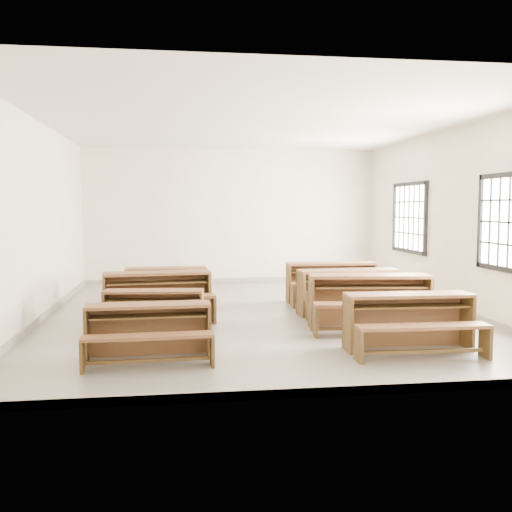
{
  "coord_description": "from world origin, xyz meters",
  "views": [
    {
      "loc": [
        -1.31,
        -9.46,
        1.84
      ],
      "look_at": [
        0.0,
        0.0,
        1.0
      ],
      "focal_mm": 40.0,
      "sensor_mm": 36.0,
      "label": 1
    }
  ],
  "objects": [
    {
      "name": "desk_set_6",
      "position": [
        1.56,
        -0.22,
        0.45
      ],
      "size": [
        1.76,
        1.0,
        0.77
      ],
      "rotation": [
        0.0,
        0.0,
        0.07
      ],
      "color": "brown",
      "rests_on": "ground"
    },
    {
      "name": "desk_set_1",
      "position": [
        -1.66,
        -1.28,
        0.37
      ],
      "size": [
        1.48,
        0.88,
        0.64
      ],
      "rotation": [
        0.0,
        0.0,
        -0.11
      ],
      "color": "brown",
      "rests_on": "ground"
    },
    {
      "name": "room",
      "position": [
        0.09,
        0.0,
        2.14
      ],
      "size": [
        8.5,
        8.5,
        3.2
      ],
      "color": "slate",
      "rests_on": "ground"
    },
    {
      "name": "desk_set_5",
      "position": [
        1.54,
        -1.34,
        0.47
      ],
      "size": [
        1.9,
        1.14,
        0.81
      ],
      "rotation": [
        0.0,
        0.0,
        -0.12
      ],
      "color": "brown",
      "rests_on": "ground"
    },
    {
      "name": "desk_set_7",
      "position": [
        1.6,
        1.03,
        0.44
      ],
      "size": [
        1.72,
        0.94,
        0.76
      ],
      "rotation": [
        0.0,
        0.0,
        -0.03
      ],
      "color": "brown",
      "rests_on": "ground"
    },
    {
      "name": "desk_set_3",
      "position": [
        -1.53,
        1.32,
        0.4
      ],
      "size": [
        1.55,
        0.86,
        0.68
      ],
      "rotation": [
        0.0,
        0.0,
        0.05
      ],
      "color": "brown",
      "rests_on": "ground"
    },
    {
      "name": "desk_set_4",
      "position": [
        1.6,
        -2.66,
        0.42
      ],
      "size": [
        1.64,
        0.89,
        0.73
      ],
      "rotation": [
        0.0,
        0.0,
        -0.03
      ],
      "color": "brown",
      "rests_on": "ground"
    },
    {
      "name": "desk_set_2",
      "position": [
        -1.64,
        -0.18,
        0.45
      ],
      "size": [
        1.81,
        1.07,
        0.77
      ],
      "rotation": [
        0.0,
        0.0,
        0.11
      ],
      "color": "brown",
      "rests_on": "ground"
    },
    {
      "name": "desk_set_0",
      "position": [
        -1.66,
        -2.62,
        0.39
      ],
      "size": [
        1.51,
        0.82,
        0.67
      ],
      "rotation": [
        0.0,
        0.0,
        0.04
      ],
      "color": "brown",
      "rests_on": "ground"
    }
  ]
}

